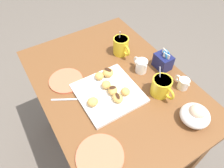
# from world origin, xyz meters

# --- Properties ---
(ground_plane) EXTENTS (8.00, 8.00, 0.00)m
(ground_plane) POSITION_xyz_m (0.00, 0.00, 0.00)
(ground_plane) COLOR #665B51
(dining_table) EXTENTS (0.99, 0.71, 0.75)m
(dining_table) POSITION_xyz_m (0.00, 0.00, 0.60)
(dining_table) COLOR brown
(dining_table) RESTS_ON ground_plane
(pastry_plate_square) EXTENTS (0.28, 0.28, 0.02)m
(pastry_plate_square) POSITION_xyz_m (0.05, -0.06, 0.76)
(pastry_plate_square) COLOR white
(pastry_plate_square) RESTS_ON dining_table
(coffee_mug_yellow_left) EXTENTS (0.13, 0.09, 0.15)m
(coffee_mug_yellow_left) POSITION_xyz_m (-0.17, 0.16, 0.81)
(coffee_mug_yellow_left) COLOR yellow
(coffee_mug_yellow_left) RESTS_ON dining_table
(coffee_mug_yellow_right) EXTENTS (0.13, 0.09, 0.14)m
(coffee_mug_yellow_right) POSITION_xyz_m (0.17, 0.16, 0.80)
(coffee_mug_yellow_right) COLOR yellow
(coffee_mug_yellow_right) RESTS_ON dining_table
(cream_pitcher_white) EXTENTS (0.10, 0.06, 0.07)m
(cream_pitcher_white) POSITION_xyz_m (0.01, 0.17, 0.79)
(cream_pitcher_white) COLOR white
(cream_pitcher_white) RESTS_ON dining_table
(sugar_caddy) EXTENTS (0.09, 0.07, 0.11)m
(sugar_caddy) POSITION_xyz_m (0.04, 0.28, 0.79)
(sugar_caddy) COLOR #191E51
(sugar_caddy) RESTS_ON dining_table
(ice_cream_bowl) EXTENTS (0.13, 0.13, 0.09)m
(ice_cream_bowl) POSITION_xyz_m (0.37, 0.18, 0.79)
(ice_cream_bowl) COLOR white
(ice_cream_bowl) RESTS_ON dining_table
(chocolate_sauce_pitcher) EXTENTS (0.09, 0.05, 0.06)m
(chocolate_sauce_pitcher) POSITION_xyz_m (0.20, 0.28, 0.78)
(chocolate_sauce_pitcher) COLOR white
(chocolate_sauce_pitcher) RESTS_ON dining_table
(saucer_coral_left) EXTENTS (0.19, 0.19, 0.01)m
(saucer_coral_left) POSITION_xyz_m (0.30, -0.24, 0.76)
(saucer_coral_left) COLOR #E5704C
(saucer_coral_left) RESTS_ON dining_table
(saucer_coral_right) EXTENTS (0.17, 0.17, 0.01)m
(saucer_coral_right) POSITION_xyz_m (-0.13, -0.20, 0.76)
(saucer_coral_right) COLOR #E5704C
(saucer_coral_right) RESTS_ON dining_table
(loose_spoon_near_saucer) EXTENTS (0.09, 0.14, 0.01)m
(loose_spoon_near_saucer) POSITION_xyz_m (-0.01, -0.21, 0.76)
(loose_spoon_near_saucer) COLOR silver
(loose_spoon_near_saucer) RESTS_ON dining_table
(beignet_0) EXTENTS (0.06, 0.06, 0.04)m
(beignet_0) POSITION_xyz_m (0.02, -0.05, 0.79)
(beignet_0) COLOR #DBA351
(beignet_0) RESTS_ON pastry_plate_square
(beignet_1) EXTENTS (0.07, 0.06, 0.04)m
(beignet_1) POSITION_xyz_m (0.07, -0.04, 0.79)
(beignet_1) COLOR #DBA351
(beignet_1) RESTS_ON pastry_plate_square
(chocolate_drizzle_1) EXTENTS (0.03, 0.04, 0.00)m
(chocolate_drizzle_1) POSITION_xyz_m (0.07, -0.04, 0.81)
(chocolate_drizzle_1) COLOR #381E11
(chocolate_drizzle_1) RESTS_ON beignet_1
(beignet_2) EXTENTS (0.06, 0.06, 0.03)m
(beignet_2) POSITION_xyz_m (-0.05, -0.05, 0.79)
(beignet_2) COLOR #DBA351
(beignet_2) RESTS_ON pastry_plate_square
(beignet_3) EXTENTS (0.05, 0.05, 0.03)m
(beignet_3) POSITION_xyz_m (0.10, 0.01, 0.79)
(beignet_3) COLOR #DBA351
(beignet_3) RESTS_ON pastry_plate_square
(beignet_4) EXTENTS (0.05, 0.05, 0.04)m
(beignet_4) POSITION_xyz_m (0.08, -0.15, 0.79)
(beignet_4) COLOR #DBA351
(beignet_4) RESTS_ON pastry_plate_square
(beignet_5) EXTENTS (0.06, 0.05, 0.03)m
(beignet_5) POSITION_xyz_m (0.11, -0.04, 0.78)
(beignet_5) COLOR #DBA351
(beignet_5) RESTS_ON pastry_plate_square
(chocolate_drizzle_5) EXTENTS (0.04, 0.02, 0.00)m
(chocolate_drizzle_5) POSITION_xyz_m (0.11, -0.04, 0.80)
(chocolate_drizzle_5) COLOR #381E11
(chocolate_drizzle_5) RESTS_ON beignet_5
(beignet_6) EXTENTS (0.07, 0.07, 0.04)m
(beignet_6) POSITION_xyz_m (-0.04, 0.00, 0.79)
(beignet_6) COLOR #DBA351
(beignet_6) RESTS_ON pastry_plate_square
(chocolate_drizzle_6) EXTENTS (0.04, 0.04, 0.00)m
(chocolate_drizzle_6) POSITION_xyz_m (-0.04, 0.00, 0.81)
(chocolate_drizzle_6) COLOR #381E11
(chocolate_drizzle_6) RESTS_ON beignet_6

